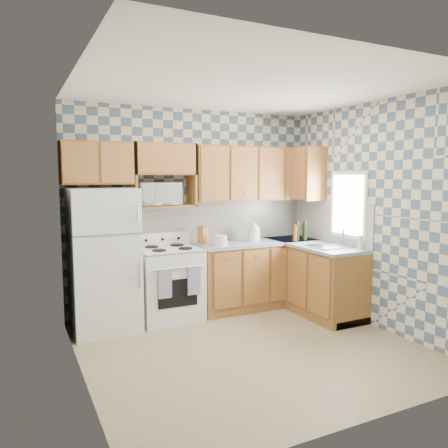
{
  "coord_description": "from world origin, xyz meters",
  "views": [
    {
      "loc": [
        -2.22,
        -3.88,
        1.82
      ],
      "look_at": [
        0.05,
        0.75,
        1.25
      ],
      "focal_mm": 35.0,
      "sensor_mm": 36.0,
      "label": 1
    }
  ],
  "objects_px": {
    "refrigerator": "(104,260)",
    "electric_kettle": "(254,234)",
    "stove_body": "(169,285)",
    "microwave": "(158,194)"
  },
  "relations": [
    {
      "from": "stove_body",
      "to": "electric_kettle",
      "type": "height_order",
      "value": "electric_kettle"
    },
    {
      "from": "electric_kettle",
      "to": "refrigerator",
      "type": "bearing_deg",
      "value": -178.79
    },
    {
      "from": "stove_body",
      "to": "microwave",
      "type": "relative_size",
      "value": 1.74
    },
    {
      "from": "refrigerator",
      "to": "electric_kettle",
      "type": "relative_size",
      "value": 8.42
    },
    {
      "from": "electric_kettle",
      "to": "stove_body",
      "type": "bearing_deg",
      "value": -179.15
    },
    {
      "from": "refrigerator",
      "to": "microwave",
      "type": "xyz_separation_m",
      "value": [
        0.73,
        0.18,
        0.75
      ]
    },
    {
      "from": "refrigerator",
      "to": "microwave",
      "type": "distance_m",
      "value": 1.06
    },
    {
      "from": "stove_body",
      "to": "electric_kettle",
      "type": "bearing_deg",
      "value": 0.85
    },
    {
      "from": "microwave",
      "to": "electric_kettle",
      "type": "distance_m",
      "value": 1.45
    },
    {
      "from": "refrigerator",
      "to": "electric_kettle",
      "type": "bearing_deg",
      "value": 1.21
    }
  ]
}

